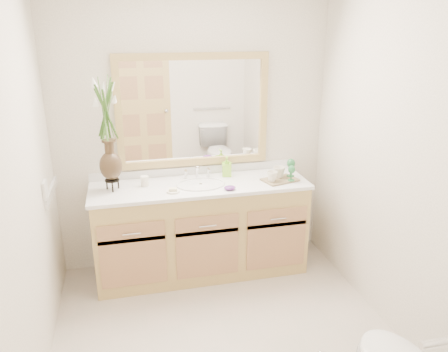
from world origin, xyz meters
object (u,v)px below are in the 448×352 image
object	(u,v)px
flower_vase	(107,119)
soap_bottle	(227,167)
tumbler	(145,181)
tray	(280,180)

from	to	relation	value
flower_vase	soap_bottle	bearing A→B (deg)	7.13
tumbler	soap_bottle	world-z (taller)	soap_bottle
flower_vase	tray	distance (m)	1.52
flower_vase	tumbler	world-z (taller)	flower_vase
tumbler	tray	xyz separation A→B (m)	(1.14, -0.14, -0.04)
tray	soap_bottle	bearing A→B (deg)	134.76
soap_bottle	tumbler	bearing A→B (deg)	-160.68
flower_vase	tray	size ratio (longest dim) A/B	2.96
flower_vase	tumbler	distance (m)	0.61
flower_vase	soap_bottle	xyz separation A→B (m)	(0.99, 0.12, -0.51)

